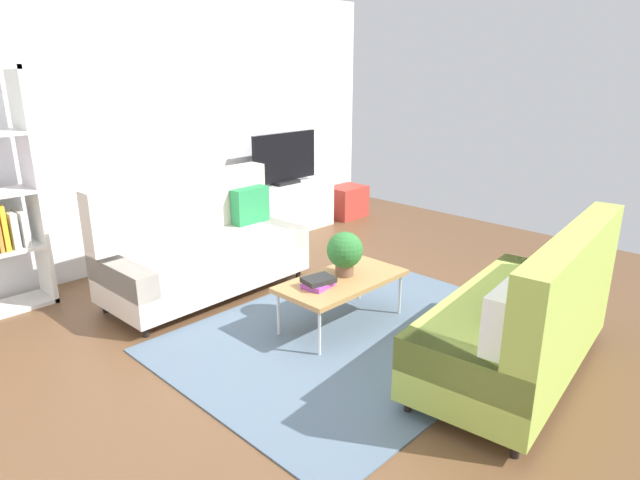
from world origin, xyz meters
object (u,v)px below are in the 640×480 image
Objects in this scene: couch_green at (525,318)px; bottle_0 at (262,182)px; vase_0 at (245,185)px; table_book_0 at (318,284)px; coffee_table at (342,282)px; tv at (285,159)px; storage_trunk at (347,202)px; tv_console at (285,208)px; potted_plant at (345,251)px; couch_beige at (203,248)px.

bottle_0 is at bearing 71.20° from couch_green.
table_book_0 is at bearing -115.90° from vase_0.
couch_green is at bearing -69.19° from table_book_0.
tv is at bearing 57.52° from coffee_table.
storage_trunk is at bearing -4.16° from tv.
potted_plant reaches higher than tv_console.
potted_plant is 2.48m from vase_0.
couch_green is 8.28× the size of table_book_0.
storage_trunk is at bearing 38.00° from table_book_0.
couch_beige is 1.47m from potted_plant.
couch_beige is 1.37× the size of tv_console.
bottle_0 is at bearing 65.90° from potted_plant.
vase_0 is (-0.58, 0.07, -0.24)m from tv.
couch_beige is at bearing 108.43° from potted_plant.
tv reaches higher than table_book_0.
couch_green is 1.81× the size of coffee_table.
potted_plant is at bearing -121.60° from tv.
storage_trunk is 2.17× the size of table_book_0.
tv reaches higher than coffee_table.
potted_plant reaches higher than vase_0.
couch_beige is 0.97× the size of couch_green.
table_book_0 is at bearing -176.75° from potted_plant.
coffee_table is 2.12× the size of storage_trunk.
couch_beige reaches higher than table_book_0.
tv reaches higher than vase_0.
vase_0 is (0.60, 3.80, 0.26)m from couch_green.
couch_beige reaches higher than tv_console.
coffee_table is 2.56m from vase_0.
couch_green is at bearing -107.43° from tv_console.
potted_plant is at bearing -121.38° from tv_console.
potted_plant is (-1.40, -2.29, 0.31)m from tv_console.
storage_trunk is 3.88× the size of vase_0.
tv_console is 1.11m from storage_trunk.
couch_beige is at bearing -149.47° from bottle_0.
couch_beige reaches higher than storage_trunk.
potted_plant reaches higher than table_book_0.
couch_beige is 3.70× the size of storage_trunk.
couch_beige is 1.62m from vase_0.
coffee_table is 3.40m from storage_trunk.
couch_green is 14.83× the size of vase_0.
tv is 1.32m from storage_trunk.
coffee_table is 0.25m from potted_plant.
bottle_0 is at bearing 64.75° from coffee_table.
coffee_table is 2.55m from bottle_0.
tv reaches higher than couch_green.
coffee_table is at bearing -4.15° from table_book_0.
table_book_0 is (-1.72, -2.29, -0.51)m from tv.
tv is 2.68m from potted_plant.
potted_plant is 1.55× the size of table_book_0.
bottle_0 reaches higher than tv_console.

